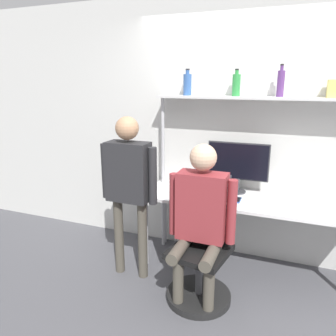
{
  "coord_description": "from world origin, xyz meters",
  "views": [
    {
      "loc": [
        0.34,
        -2.69,
        1.85
      ],
      "look_at": [
        -0.68,
        -0.08,
        1.1
      ],
      "focal_mm": 35.0,
      "sensor_mm": 36.0,
      "label": 1
    }
  ],
  "objects_px": {
    "office_chair": "(201,267)",
    "person_seated": "(200,213)",
    "monitor": "(238,164)",
    "laptop": "(214,192)",
    "bottle_purple": "(281,83)",
    "person_standing": "(129,179)",
    "bottle_blue": "(187,84)",
    "bottle_green": "(236,85)",
    "cell_phone": "(237,200)"
  },
  "relations": [
    {
      "from": "cell_phone",
      "to": "laptop",
      "type": "bearing_deg",
      "value": -178.16
    },
    {
      "from": "office_chair",
      "to": "bottle_purple",
      "type": "distance_m",
      "value": 1.79
    },
    {
      "from": "monitor",
      "to": "bottle_purple",
      "type": "xyz_separation_m",
      "value": [
        0.34,
        0.01,
        0.78
      ]
    },
    {
      "from": "laptop",
      "to": "bottle_blue",
      "type": "xyz_separation_m",
      "value": [
        -0.38,
        0.26,
        1.0
      ]
    },
    {
      "from": "person_standing",
      "to": "monitor",
      "type": "bearing_deg",
      "value": 36.63
    },
    {
      "from": "cell_phone",
      "to": "bottle_blue",
      "type": "relative_size",
      "value": 0.58
    },
    {
      "from": "person_standing",
      "to": "bottle_green",
      "type": "distance_m",
      "value": 1.35
    },
    {
      "from": "person_seated",
      "to": "person_standing",
      "type": "height_order",
      "value": "person_standing"
    },
    {
      "from": "bottle_blue",
      "to": "laptop",
      "type": "bearing_deg",
      "value": -35.12
    },
    {
      "from": "monitor",
      "to": "bottle_blue",
      "type": "bearing_deg",
      "value": 178.96
    },
    {
      "from": "office_chair",
      "to": "bottle_green",
      "type": "xyz_separation_m",
      "value": [
        0.09,
        0.76,
        1.53
      ]
    },
    {
      "from": "monitor",
      "to": "person_standing",
      "type": "relative_size",
      "value": 0.39
    },
    {
      "from": "bottle_purple",
      "to": "bottle_blue",
      "type": "height_order",
      "value": "bottle_purple"
    },
    {
      "from": "monitor",
      "to": "laptop",
      "type": "relative_size",
      "value": 2.09
    },
    {
      "from": "person_seated",
      "to": "person_standing",
      "type": "relative_size",
      "value": 0.89
    },
    {
      "from": "monitor",
      "to": "bottle_purple",
      "type": "height_order",
      "value": "bottle_purple"
    },
    {
      "from": "monitor",
      "to": "cell_phone",
      "type": "distance_m",
      "value": 0.38
    },
    {
      "from": "bottle_purple",
      "to": "bottle_blue",
      "type": "distance_m",
      "value": 0.89
    },
    {
      "from": "office_chair",
      "to": "person_standing",
      "type": "relative_size",
      "value": 0.6
    },
    {
      "from": "person_standing",
      "to": "bottle_green",
      "type": "xyz_separation_m",
      "value": [
        0.82,
        0.66,
        0.83
      ]
    },
    {
      "from": "person_seated",
      "to": "laptop",
      "type": "bearing_deg",
      "value": 91.82
    },
    {
      "from": "monitor",
      "to": "bottle_blue",
      "type": "xyz_separation_m",
      "value": [
        -0.54,
        0.01,
        0.77
      ]
    },
    {
      "from": "monitor",
      "to": "cell_phone",
      "type": "relative_size",
      "value": 4.06
    },
    {
      "from": "laptop",
      "to": "person_standing",
      "type": "distance_m",
      "value": 0.83
    },
    {
      "from": "laptop",
      "to": "person_seated",
      "type": "relative_size",
      "value": 0.21
    },
    {
      "from": "cell_phone",
      "to": "bottle_purple",
      "type": "relative_size",
      "value": 0.52
    },
    {
      "from": "person_seated",
      "to": "bottle_green",
      "type": "bearing_deg",
      "value": 83.39
    },
    {
      "from": "laptop",
      "to": "bottle_purple",
      "type": "xyz_separation_m",
      "value": [
        0.51,
        0.26,
        1.02
      ]
    },
    {
      "from": "cell_phone",
      "to": "bottle_green",
      "type": "height_order",
      "value": "bottle_green"
    },
    {
      "from": "laptop",
      "to": "person_standing",
      "type": "bearing_deg",
      "value": -150.63
    },
    {
      "from": "monitor",
      "to": "bottle_green",
      "type": "height_order",
      "value": "bottle_green"
    },
    {
      "from": "person_seated",
      "to": "bottle_green",
      "type": "height_order",
      "value": "bottle_green"
    },
    {
      "from": "office_chair",
      "to": "person_seated",
      "type": "distance_m",
      "value": 0.53
    },
    {
      "from": "person_seated",
      "to": "cell_phone",
      "type": "bearing_deg",
      "value": 70.04
    },
    {
      "from": "laptop",
      "to": "bottle_purple",
      "type": "bearing_deg",
      "value": 27.35
    },
    {
      "from": "cell_phone",
      "to": "person_standing",
      "type": "xyz_separation_m",
      "value": [
        -0.93,
        -0.41,
        0.22
      ]
    },
    {
      "from": "person_seated",
      "to": "bottle_purple",
      "type": "height_order",
      "value": "bottle_purple"
    },
    {
      "from": "person_seated",
      "to": "bottle_blue",
      "type": "height_order",
      "value": "bottle_blue"
    },
    {
      "from": "bottle_purple",
      "to": "bottle_blue",
      "type": "relative_size",
      "value": 1.12
    },
    {
      "from": "laptop",
      "to": "person_seated",
      "type": "distance_m",
      "value": 0.55
    },
    {
      "from": "cell_phone",
      "to": "office_chair",
      "type": "relative_size",
      "value": 0.16
    },
    {
      "from": "laptop",
      "to": "office_chair",
      "type": "distance_m",
      "value": 0.73
    },
    {
      "from": "bottle_green",
      "to": "bottle_blue",
      "type": "height_order",
      "value": "bottle_blue"
    },
    {
      "from": "monitor",
      "to": "bottle_green",
      "type": "distance_m",
      "value": 0.77
    },
    {
      "from": "person_seated",
      "to": "bottle_purple",
      "type": "relative_size",
      "value": 4.78
    },
    {
      "from": "cell_phone",
      "to": "bottle_blue",
      "type": "height_order",
      "value": "bottle_blue"
    },
    {
      "from": "person_standing",
      "to": "cell_phone",
      "type": "bearing_deg",
      "value": 23.65
    },
    {
      "from": "cell_phone",
      "to": "office_chair",
      "type": "xyz_separation_m",
      "value": [
        -0.19,
        -0.51,
        -0.47
      ]
    },
    {
      "from": "person_standing",
      "to": "bottle_purple",
      "type": "bearing_deg",
      "value": 28.54
    },
    {
      "from": "person_standing",
      "to": "bottle_blue",
      "type": "height_order",
      "value": "bottle_blue"
    }
  ]
}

